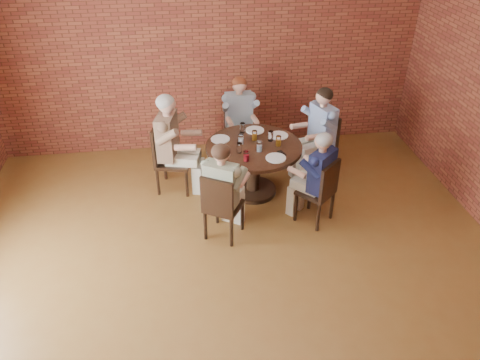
{
  "coord_description": "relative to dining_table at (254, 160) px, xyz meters",
  "views": [
    {
      "loc": [
        -0.46,
        -3.41,
        3.77
      ],
      "look_at": [
        0.15,
        1.0,
        0.87
      ],
      "focal_mm": 35.0,
      "sensor_mm": 36.0,
      "label": 1
    }
  ],
  "objects": [
    {
      "name": "floor",
      "position": [
        -0.48,
        -2.0,
        -0.53
      ],
      "size": [
        7.0,
        7.0,
        0.0
      ],
      "primitive_type": "plane",
      "color": "brown",
      "rests_on": "ground"
    },
    {
      "name": "wall_back",
      "position": [
        -0.48,
        1.5,
        1.17
      ],
      "size": [
        7.0,
        0.0,
        7.0
      ],
      "primitive_type": "plane",
      "rotation": [
        1.57,
        0.0,
        0.0
      ],
      "color": "brown",
      "rests_on": "ground"
    },
    {
      "name": "dining_table",
      "position": [
        0.0,
        0.0,
        0.0
      ],
      "size": [
        1.3,
        1.3,
        0.75
      ],
      "color": "black",
      "rests_on": "floor"
    },
    {
      "name": "chair_a",
      "position": [
        1.08,
        0.39,
        -0.02
      ],
      "size": [
        0.56,
        0.56,
        0.95
      ],
      "rotation": [
        0.0,
        0.0,
        -1.23
      ],
      "color": "black",
      "rests_on": "floor"
    },
    {
      "name": "diner_a",
      "position": [
        0.99,
        0.36,
        0.15
      ],
      "size": [
        0.8,
        0.73,
        1.35
      ],
      "primitive_type": null,
      "rotation": [
        0.0,
        0.0,
        -1.23
      ],
      "color": "#4265AD",
      "rests_on": "floor"
    },
    {
      "name": "chair_b",
      "position": [
        -0.06,
        1.05,
        -0.02
      ],
      "size": [
        0.45,
        0.45,
        0.93
      ],
      "rotation": [
        0.0,
        0.0,
        0.06
      ],
      "color": "black",
      "rests_on": "floor"
    },
    {
      "name": "diner_b",
      "position": [
        -0.06,
        0.96,
        0.13
      ],
      "size": [
        0.56,
        0.67,
        1.32
      ],
      "primitive_type": null,
      "rotation": [
        0.0,
        0.0,
        0.06
      ],
      "color": "#8DA3B4",
      "rests_on": "floor"
    },
    {
      "name": "chair_c",
      "position": [
        -1.17,
        0.29,
        -0.0
      ],
      "size": [
        0.56,
        0.56,
        0.98
      ],
      "rotation": [
        0.0,
        0.0,
        1.33
      ],
      "color": "black",
      "rests_on": "floor"
    },
    {
      "name": "diner_c",
      "position": [
        -1.08,
        0.26,
        0.18
      ],
      "size": [
        0.83,
        0.73,
        1.42
      ],
      "primitive_type": null,
      "rotation": [
        0.0,
        0.0,
        1.33
      ],
      "color": "brown",
      "rests_on": "floor"
    },
    {
      "name": "chair_d",
      "position": [
        -0.55,
        -0.94,
        -0.03
      ],
      "size": [
        0.55,
        0.55,
        0.91
      ],
      "rotation": [
        0.0,
        0.0,
        2.61
      ],
      "color": "black",
      "rests_on": "floor"
    },
    {
      "name": "diner_d",
      "position": [
        -0.51,
        -0.87,
        0.12
      ],
      "size": [
        0.75,
        0.79,
        1.29
      ],
      "primitive_type": null,
      "rotation": [
        0.0,
        0.0,
        2.61
      ],
      "color": "tan",
      "rests_on": "floor"
    },
    {
      "name": "chair_e",
      "position": [
        0.72,
        -0.79,
        -0.04
      ],
      "size": [
        0.56,
        0.56,
        0.9
      ],
      "rotation": [
        0.0,
        0.0,
        3.88
      ],
      "color": "black",
      "rests_on": "floor"
    },
    {
      "name": "diner_e",
      "position": [
        0.67,
        -0.73,
        0.1
      ],
      "size": [
        0.77,
        0.77,
        1.27
      ],
      "primitive_type": null,
      "rotation": [
        0.0,
        0.0,
        3.88
      ],
      "color": "#161A3E",
      "rests_on": "floor"
    },
    {
      "name": "plate_a",
      "position": [
        0.38,
        0.22,
        0.23
      ],
      "size": [
        0.26,
        0.26,
        0.01
      ],
      "primitive_type": "cylinder",
      "color": "white",
      "rests_on": "dining_table"
    },
    {
      "name": "plate_b",
      "position": [
        0.08,
        0.42,
        0.23
      ],
      "size": [
        0.26,
        0.26,
        0.01
      ],
      "primitive_type": "cylinder",
      "color": "white",
      "rests_on": "dining_table"
    },
    {
      "name": "plate_c",
      "position": [
        -0.43,
        0.23,
        0.23
      ],
      "size": [
        0.26,
        0.26,
        0.01
      ],
      "primitive_type": "cylinder",
      "color": "white",
      "rests_on": "dining_table"
    },
    {
      "name": "plate_d",
      "position": [
        0.22,
        -0.38,
        0.23
      ],
      "size": [
        0.26,
        0.26,
        0.01
      ],
      "primitive_type": "cylinder",
      "color": "white",
      "rests_on": "dining_table"
    },
    {
      "name": "glass_a",
      "position": [
        0.25,
        0.1,
        0.29
      ],
      "size": [
        0.07,
        0.07,
        0.14
      ],
      "primitive_type": "cylinder",
      "color": "white",
      "rests_on": "dining_table"
    },
    {
      "name": "glass_b",
      "position": [
        0.03,
        0.15,
        0.29
      ],
      "size": [
        0.07,
        0.07,
        0.14
      ],
      "primitive_type": "cylinder",
      "color": "white",
      "rests_on": "dining_table"
    },
    {
      "name": "glass_c",
      "position": [
        -0.1,
        0.4,
        0.29
      ],
      "size": [
        0.07,
        0.07,
        0.14
      ],
      "primitive_type": "cylinder",
      "color": "white",
      "rests_on": "dining_table"
    },
    {
      "name": "glass_d",
      "position": [
        -0.17,
        0.07,
        0.29
      ],
      "size": [
        0.07,
        0.07,
        0.14
      ],
      "primitive_type": "cylinder",
      "color": "white",
      "rests_on": "dining_table"
    },
    {
      "name": "glass_e",
      "position": [
        -0.22,
        -0.17,
        0.29
      ],
      "size": [
        0.07,
        0.07,
        0.14
      ],
      "primitive_type": "cylinder",
      "color": "white",
      "rests_on": "dining_table"
    },
    {
      "name": "glass_f",
      "position": [
        -0.16,
        -0.39,
        0.29
      ],
      "size": [
        0.07,
        0.07,
        0.14
      ],
      "primitive_type": "cylinder",
      "color": "white",
      "rests_on": "dining_table"
    },
    {
      "name": "glass_g",
      "position": [
        0.04,
        -0.16,
        0.29
      ],
      "size": [
        0.07,
        0.07,
        0.14
      ],
      "primitive_type": "cylinder",
      "color": "white",
      "rests_on": "dining_table"
    },
    {
      "name": "glass_h",
      "position": [
        0.32,
        -0.05,
        0.29
      ],
      "size": [
        0.07,
        0.07,
        0.14
      ],
      "primitive_type": "cylinder",
      "color": "white",
      "rests_on": "dining_table"
    },
    {
      "name": "smartphone",
      "position": [
        0.32,
        -0.27,
        0.23
      ],
      "size": [
        0.11,
        0.16,
        0.01
      ],
      "primitive_type": "cube",
      "rotation": [
        0.0,
        0.0,
        0.28
      ],
      "color": "black",
      "rests_on": "dining_table"
    }
  ]
}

